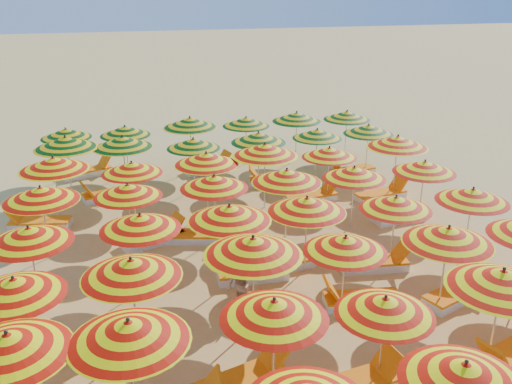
# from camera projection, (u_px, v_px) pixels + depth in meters

# --- Properties ---
(ground) EXTENTS (120.00, 120.00, 0.00)m
(ground) POSITION_uv_depth(u_px,v_px,m) (260.00, 255.00, 14.98)
(ground) COLOR #E1AF64
(ground) RESTS_ON ground
(umbrella_3) EXTENTS (2.20, 2.20, 1.95)m
(umbrella_3) POSITION_uv_depth(u_px,v_px,m) (465.00, 374.00, 8.00)
(umbrella_3) COLOR silver
(umbrella_3) RESTS_ON ground
(umbrella_6) EXTENTS (2.32, 2.32, 2.03)m
(umbrella_6) POSITION_uv_depth(u_px,v_px,m) (8.00, 344.00, 8.51)
(umbrella_6) COLOR silver
(umbrella_6) RESTS_ON ground
(umbrella_7) EXTENTS (2.15, 2.15, 2.05)m
(umbrella_7) POSITION_uv_depth(u_px,v_px,m) (129.00, 331.00, 8.78)
(umbrella_7) COLOR silver
(umbrella_7) RESTS_ON ground
(umbrella_8) EXTENTS (1.86, 1.86, 1.97)m
(umbrella_8) POSITION_uv_depth(u_px,v_px,m) (274.00, 309.00, 9.49)
(umbrella_8) COLOR silver
(umbrella_8) RESTS_ON ground
(umbrella_9) EXTENTS (2.08, 2.08, 1.84)m
(umbrella_9) POSITION_uv_depth(u_px,v_px,m) (385.00, 306.00, 9.77)
(umbrella_9) COLOR silver
(umbrella_9) RESTS_ON ground
(umbrella_10) EXTENTS (2.59, 2.59, 2.11)m
(umbrella_10) POSITION_uv_depth(u_px,v_px,m) (502.00, 280.00, 10.15)
(umbrella_10) COLOR silver
(umbrella_10) RESTS_ON ground
(umbrella_12) EXTENTS (2.04, 2.04, 1.93)m
(umbrella_12) POSITION_uv_depth(u_px,v_px,m) (14.00, 287.00, 10.21)
(umbrella_12) COLOR silver
(umbrella_12) RESTS_ON ground
(umbrella_13) EXTENTS (2.22, 2.22, 2.04)m
(umbrella_13) POSITION_uv_depth(u_px,v_px,m) (131.00, 268.00, 10.67)
(umbrella_13) COLOR silver
(umbrella_13) RESTS_ON ground
(umbrella_14) EXTENTS (2.56, 2.56, 2.13)m
(umbrella_14) POSITION_uv_depth(u_px,v_px,m) (253.00, 246.00, 11.32)
(umbrella_14) COLOR silver
(umbrella_14) RESTS_ON ground
(umbrella_15) EXTENTS (2.21, 2.21, 1.88)m
(umbrella_15) POSITION_uv_depth(u_px,v_px,m) (345.00, 244.00, 11.90)
(umbrella_15) COLOR silver
(umbrella_15) RESTS_ON ground
(umbrella_16) EXTENTS (2.55, 2.55, 2.04)m
(umbrella_16) POSITION_uv_depth(u_px,v_px,m) (448.00, 235.00, 11.98)
(umbrella_16) COLOR silver
(umbrella_16) RESTS_ON ground
(umbrella_18) EXTENTS (2.21, 2.21, 1.96)m
(umbrella_18) POSITION_uv_depth(u_px,v_px,m) (29.00, 235.00, 12.15)
(umbrella_18) COLOR silver
(umbrella_18) RESTS_ON ground
(umbrella_19) EXTENTS (2.01, 2.01, 1.95)m
(umbrella_19) POSITION_uv_depth(u_px,v_px,m) (140.00, 222.00, 12.78)
(umbrella_19) COLOR silver
(umbrella_19) RESTS_ON ground
(umbrella_20) EXTENTS (2.08, 2.08, 2.06)m
(umbrella_20) POSITION_uv_depth(u_px,v_px,m) (229.00, 213.00, 13.02)
(umbrella_20) COLOR silver
(umbrella_20) RESTS_ON ground
(umbrella_21) EXTENTS (2.54, 2.54, 2.03)m
(umbrella_21) POSITION_uv_depth(u_px,v_px,m) (307.00, 205.00, 13.55)
(umbrella_21) COLOR silver
(umbrella_21) RESTS_ON ground
(umbrella_22) EXTENTS (1.82, 1.82, 1.90)m
(umbrella_22) POSITION_uv_depth(u_px,v_px,m) (396.00, 203.00, 13.96)
(umbrella_22) COLOR silver
(umbrella_22) RESTS_ON ground
(umbrella_23) EXTENTS (2.24, 2.24, 1.94)m
(umbrella_23) POSITION_uv_depth(u_px,v_px,m) (473.00, 195.00, 14.33)
(umbrella_23) COLOR silver
(umbrella_23) RESTS_ON ground
(umbrella_24) EXTENTS (2.22, 2.22, 2.02)m
(umbrella_24) POSITION_uv_depth(u_px,v_px,m) (41.00, 194.00, 14.23)
(umbrella_24) COLOR silver
(umbrella_24) RESTS_ON ground
(umbrella_25) EXTENTS (2.31, 2.31, 1.89)m
(umbrella_25) POSITION_uv_depth(u_px,v_px,m) (128.00, 191.00, 14.76)
(umbrella_25) COLOR silver
(umbrella_25) RESTS_ON ground
(umbrella_26) EXTENTS (2.23, 2.23, 1.95)m
(umbrella_26) POSITION_uv_depth(u_px,v_px,m) (214.00, 182.00, 15.19)
(umbrella_26) COLOR silver
(umbrella_26) RESTS_ON ground
(umbrella_27) EXTENTS (2.35, 2.35, 2.04)m
(umbrella_27) POSITION_uv_depth(u_px,v_px,m) (287.00, 176.00, 15.41)
(umbrella_27) COLOR silver
(umbrella_27) RESTS_ON ground
(umbrella_28) EXTENTS (2.38, 2.38, 1.91)m
(umbrella_28) POSITION_uv_depth(u_px,v_px,m) (354.00, 173.00, 16.00)
(umbrella_28) COLOR silver
(umbrella_28) RESTS_ON ground
(umbrella_29) EXTENTS (2.19, 2.19, 1.93)m
(umbrella_29) POSITION_uv_depth(u_px,v_px,m) (425.00, 167.00, 16.42)
(umbrella_29) COLOR silver
(umbrella_29) RESTS_ON ground
(umbrella_30) EXTENTS (2.15, 2.15, 2.10)m
(umbrella_30) POSITION_uv_depth(u_px,v_px,m) (53.00, 164.00, 16.23)
(umbrella_30) COLOR silver
(umbrella_30) RESTS_ON ground
(umbrella_31) EXTENTS (1.94, 1.94, 1.87)m
(umbrella_31) POSITION_uv_depth(u_px,v_px,m) (132.00, 168.00, 16.50)
(umbrella_31) COLOR silver
(umbrella_31) RESTS_ON ground
(umbrella_32) EXTENTS (2.07, 2.07, 2.04)m
(umbrella_32) POSITION_uv_depth(u_px,v_px,m) (206.00, 159.00, 16.82)
(umbrella_32) COLOR silver
(umbrella_32) RESTS_ON ground
(umbrella_33) EXTENTS (2.21, 2.21, 2.15)m
(umbrella_33) POSITION_uv_depth(u_px,v_px,m) (265.00, 150.00, 17.32)
(umbrella_33) COLOR silver
(umbrella_33) RESTS_ON ground
(umbrella_34) EXTENTS (1.81, 1.81, 1.85)m
(umbrella_34) POSITION_uv_depth(u_px,v_px,m) (329.00, 152.00, 17.97)
(umbrella_34) COLOR silver
(umbrella_34) RESTS_ON ground
(umbrella_35) EXTENTS (2.21, 2.21, 2.10)m
(umbrella_35) POSITION_uv_depth(u_px,v_px,m) (398.00, 142.00, 18.29)
(umbrella_35) COLOR silver
(umbrella_35) RESTS_ON ground
(umbrella_36) EXTENTS (2.39, 2.39, 2.14)m
(umbrella_36) POSITION_uv_depth(u_px,v_px,m) (65.00, 143.00, 18.08)
(umbrella_36) COLOR silver
(umbrella_36) RESTS_ON ground
(umbrella_37) EXTENTS (2.51, 2.51, 2.07)m
(umbrella_37) POSITION_uv_depth(u_px,v_px,m) (123.00, 142.00, 18.35)
(umbrella_37) COLOR silver
(umbrella_37) RESTS_ON ground
(umbrella_38) EXTENTS (1.94, 1.94, 1.88)m
(umbrella_38) POSITION_uv_depth(u_px,v_px,m) (193.00, 144.00, 18.79)
(umbrella_38) COLOR silver
(umbrella_38) RESTS_ON ground
(umbrella_39) EXTENTS (2.42, 2.42, 1.97)m
(umbrella_39) POSITION_uv_depth(u_px,v_px,m) (258.00, 138.00, 19.16)
(umbrella_39) COLOR silver
(umbrella_39) RESTS_ON ground
(umbrella_40) EXTENTS (2.13, 2.13, 1.85)m
(umbrella_40) POSITION_uv_depth(u_px,v_px,m) (317.00, 134.00, 20.00)
(umbrella_40) COLOR silver
(umbrella_40) RESTS_ON ground
(umbrella_41) EXTENTS (2.14, 2.14, 1.90)m
(umbrella_41) POSITION_uv_depth(u_px,v_px,m) (369.00, 129.00, 20.38)
(umbrella_41) COLOR silver
(umbrella_41) RESTS_ON ground
(umbrella_42) EXTENTS (2.25, 2.25, 1.87)m
(umbrella_42) POSITION_uv_depth(u_px,v_px,m) (66.00, 133.00, 20.01)
(umbrella_42) COLOR silver
(umbrella_42) RESTS_ON ground
(umbrella_43) EXTENTS (2.34, 2.34, 1.89)m
(umbrella_43) POSITION_uv_depth(u_px,v_px,m) (125.00, 131.00, 20.24)
(umbrella_43) COLOR silver
(umbrella_43) RESTS_ON ground
(umbrella_44) EXTENTS (2.11, 2.11, 2.09)m
(umbrella_44) POSITION_uv_depth(u_px,v_px,m) (190.00, 123.00, 20.61)
(umbrella_44) COLOR silver
(umbrella_44) RESTS_ON ground
(umbrella_45) EXTENTS (2.32, 2.32, 1.89)m
(umbrella_45) POSITION_uv_depth(u_px,v_px,m) (246.00, 122.00, 21.44)
(umbrella_45) COLOR silver
(umbrella_45) RESTS_ON ground
(umbrella_46) EXTENTS (2.19, 2.19, 1.99)m
(umbrella_46) POSITION_uv_depth(u_px,v_px,m) (297.00, 117.00, 21.78)
(umbrella_46) COLOR silver
(umbrella_46) RESTS_ON ground
(umbrella_47) EXTENTS (2.14, 2.14, 1.93)m
(umbrella_47) POSITION_uv_depth(u_px,v_px,m) (347.00, 115.00, 22.24)
(umbrella_47) COLOR silver
(umbrella_47) RESTS_ON ground
(lounger_6) EXTENTS (1.83, 1.08, 0.69)m
(lounger_6) POSITION_uv_depth(u_px,v_px,m) (242.00, 381.00, 10.18)
(lounger_6) COLOR white
(lounger_6) RESTS_ON ground
(lounger_8) EXTENTS (1.83, 1.13, 0.69)m
(lounger_8) POSITION_uv_depth(u_px,v_px,m) (512.00, 355.00, 10.88)
(lounger_8) COLOR white
(lounger_8) RESTS_ON ground
(lounger_9) EXTENTS (1.82, 1.25, 0.69)m
(lounger_9) POSITION_uv_depth(u_px,v_px,m) (107.00, 342.00, 11.25)
(lounger_9) COLOR white
(lounger_9) RESTS_ON ground
(lounger_10) EXTENTS (1.79, 0.77, 0.69)m
(lounger_10) POSITION_uv_depth(u_px,v_px,m) (360.00, 300.00, 12.68)
(lounger_10) COLOR white
(lounger_10) RESTS_ON ground
(lounger_11) EXTENTS (1.82, 1.19, 0.69)m
(lounger_11) POSITION_uv_depth(u_px,v_px,m) (457.00, 293.00, 12.93)
(lounger_11) COLOR white
(lounger_11) RESTS_ON ground
(lounger_13) EXTENTS (1.80, 0.85, 0.69)m
(lounger_13) POSITION_uv_depth(u_px,v_px,m) (12.00, 297.00, 12.77)
(lounger_13) COLOR white
(lounger_13) RESTS_ON ground
(lounger_14) EXTENTS (1.74, 0.61, 0.69)m
(lounger_14) POSITION_uv_depth(u_px,v_px,m) (255.00, 273.00, 13.79)
(lounger_14) COLOR white
(lounger_14) RESTS_ON ground
(lounger_15) EXTENTS (1.81, 0.88, 0.69)m
(lounger_15) POSITION_uv_depth(u_px,v_px,m) (279.00, 264.00, 14.23)
(lounger_15) COLOR white
(lounger_15) RESTS_ON ground
(lounger_16) EXTENTS (1.78, 0.75, 0.69)m
(lounger_16) POSITION_uv_depth(u_px,v_px,m) (375.00, 263.00, 14.26)
(lounger_16) COLOR white
(lounger_16) RESTS_ON ground
(lounger_17) EXTENTS (1.83, 1.12, 0.69)m
(lounger_17) POSITION_uv_depth(u_px,v_px,m) (154.00, 238.00, 15.60)
(lounger_17) COLOR white
(lounger_17) RESTS_ON ground
(lounger_18) EXTENTS (1.82, 0.97, 0.69)m
(lounger_18) POSITION_uv_depth(u_px,v_px,m) (197.00, 236.00, 15.71)
(lounger_18) COLOR white
(lounger_18) RESTS_ON ground
(lounger_19) EXTENTS (1.81, 0.89, 0.69)m
(lounger_19) POSITION_uv_depth(u_px,v_px,m) (398.00, 216.00, 17.02)
(lounger_19) COLOR white
(lounger_19) RESTS_ON ground
(lounger_20) EXTENTS (1.81, 0.86, 0.69)m
(lounger_20) POSITION_uv_depth(u_px,v_px,m) (39.00, 223.00, 16.53)
(lounger_20) COLOR white
(lounger_20) RESTS_ON ground
(lounger_21) EXTENTS (1.80, 0.86, 0.69)m
(lounger_21) POSITION_uv_depth(u_px,v_px,m) (312.00, 197.00, 18.43)
(lounger_21) COLOR white
(lounger_21) RESTS_ON ground
(lounger_22) EXTENTS (1.82, 0.94, 0.69)m
(lounger_22) POSITION_uv_depth(u_px,v_px,m) (382.00, 195.00, 18.61)
(lounger_22) COLOR white
(lounger_22) RESTS_ON ground
(lounger_23) EXTENTS (1.82, 1.02, 0.69)m
(lounger_23) POSITION_uv_depth(u_px,v_px,m) (108.00, 195.00, 18.61)
(lounger_23) COLOR white
(lounger_23) RESTS_ON ground
(lounger_24) EXTENTS (1.81, 0.91, 0.69)m
(lounger_24) POSITION_uv_depth(u_px,v_px,m) (273.00, 181.00, 19.80)
(lounger_24) COLOR white
(lounger_24) RESTS_ON ground
(lounger_25) EXTENTS (1.82, 0.98, 0.69)m
(lounger_25) POSITION_uv_depth(u_px,v_px,m) (351.00, 171.00, 20.74)
(lounger_25) COLOR white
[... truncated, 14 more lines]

